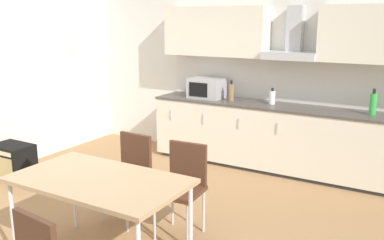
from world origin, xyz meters
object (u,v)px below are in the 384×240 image
object	(u,v)px
bottle_brown	(231,92)
chair_far_left	(130,168)
pendant_lamp	(91,38)
bottle_green	(373,104)
dining_table	(99,184)
chair_far_right	(183,180)
bottle_white	(272,97)
guitar_amp	(13,161)
microwave	(206,88)

from	to	relation	value
bottle_brown	chair_far_left	world-z (taller)	bottle_brown
pendant_lamp	bottle_green	bearing A→B (deg)	60.97
bottle_brown	dining_table	xyz separation A→B (m)	(0.19, -2.89, -0.31)
chair_far_right	chair_far_left	world-z (taller)	same
bottle_white	guitar_amp	world-z (taller)	bottle_white
bottle_white	pendant_lamp	size ratio (longest dim) A/B	0.67
bottle_white	bottle_green	distance (m)	1.25
bottle_brown	dining_table	world-z (taller)	bottle_brown
dining_table	chair_far_left	bearing A→B (deg)	111.86
bottle_brown	chair_far_left	bearing A→B (deg)	-93.46
bottle_brown	chair_far_left	xyz separation A→B (m)	(-0.13, -2.10, -0.48)
pendant_lamp	microwave	bearing A→B (deg)	101.55
bottle_white	pendant_lamp	xyz separation A→B (m)	(-0.38, -2.96, 0.88)
chair_far_right	chair_far_left	distance (m)	0.63
bottle_brown	guitar_amp	bearing A→B (deg)	-137.41
bottle_brown	bottle_white	distance (m)	0.57
microwave	chair_far_right	distance (m)	2.37
bottle_brown	bottle_green	xyz separation A→B (m)	(1.82, 0.05, 0.01)
bottle_green	guitar_amp	xyz separation A→B (m)	(-3.96, -2.02, -0.80)
bottle_brown	chair_far_left	distance (m)	2.16
microwave	bottle_brown	bearing A→B (deg)	-4.85
microwave	guitar_amp	world-z (taller)	microwave
microwave	bottle_white	distance (m)	0.98
bottle_white	pendant_lamp	world-z (taller)	pendant_lamp
chair_far_left	guitar_amp	distance (m)	2.04
bottle_green	dining_table	distance (m)	3.37
microwave	chair_far_left	size ratio (longest dim) A/B	0.55
bottle_brown	bottle_white	xyz separation A→B (m)	(0.57, 0.08, -0.03)
bottle_green	chair_far_left	size ratio (longest dim) A/B	0.36
dining_table	guitar_amp	xyz separation A→B (m)	(-2.33, 0.92, -0.48)
bottle_green	pendant_lamp	bearing A→B (deg)	-119.03
guitar_amp	chair_far_right	bearing A→B (deg)	-2.86
bottle_brown	chair_far_right	world-z (taller)	bottle_brown
chair_far_left	bottle_brown	bearing A→B (deg)	86.54
microwave	bottle_brown	world-z (taller)	bottle_brown
microwave	guitar_amp	distance (m)	2.77
microwave	chair_far_left	distance (m)	2.21
chair_far_right	guitar_amp	bearing A→B (deg)	177.14
dining_table	chair_far_right	distance (m)	0.87
pendant_lamp	dining_table	bearing A→B (deg)	93.58
bottle_green	guitar_amp	size ratio (longest dim) A/B	0.60
chair_far_left	guitar_amp	xyz separation A→B (m)	(-2.01, 0.13, -0.31)
dining_table	pendant_lamp	distance (m)	1.16
bottle_white	chair_far_right	distance (m)	2.22
pendant_lamp	chair_far_right	bearing A→B (deg)	68.22
guitar_amp	dining_table	bearing A→B (deg)	-21.56
bottle_green	bottle_white	bearing A→B (deg)	178.88
bottle_brown	chair_far_right	bearing A→B (deg)	-76.50
chair_far_left	guitar_amp	bearing A→B (deg)	176.25
dining_table	chair_far_right	world-z (taller)	chair_far_right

